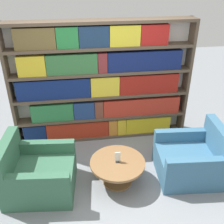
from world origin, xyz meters
TOP-DOWN VIEW (x-y plane):
  - ground_plane at (0.00, 0.00)m, footprint 14.00×14.00m
  - bookshelf at (-0.02, 1.34)m, footprint 3.12×0.30m
  - armchair_left at (-1.08, 0.07)m, footprint 1.02×0.93m
  - armchair_right at (1.23, 0.07)m, footprint 1.01×0.92m
  - coffee_table at (0.07, 0.06)m, footprint 0.81×0.81m
  - table_sign at (0.07, 0.06)m, footprint 0.08×0.06m

SIDE VIEW (x-z plane):
  - ground_plane at x=0.00m, z-range 0.00..0.00m
  - coffee_table at x=0.07m, z-range 0.08..0.47m
  - armchair_left at x=-1.08m, z-range -0.14..0.70m
  - armchair_right at x=1.23m, z-range -0.14..0.70m
  - table_sign at x=0.07m, z-range 0.37..0.54m
  - bookshelf at x=-0.02m, z-range -0.02..2.13m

